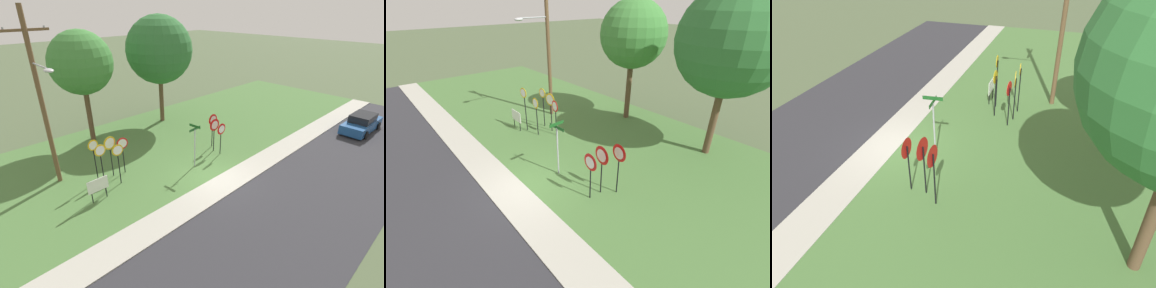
% 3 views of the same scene
% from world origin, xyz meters
% --- Properties ---
extents(ground_plane, '(160.00, 160.00, 0.00)m').
position_xyz_m(ground_plane, '(0.00, 0.00, 0.00)').
color(ground_plane, '#4C5B3D').
extents(road_asphalt, '(44.00, 6.40, 0.01)m').
position_xyz_m(road_asphalt, '(0.00, -4.80, 0.01)').
color(road_asphalt, '#2D2D33').
rests_on(road_asphalt, ground_plane).
extents(sidewalk_strip, '(44.00, 1.60, 0.06)m').
position_xyz_m(sidewalk_strip, '(0.00, -0.80, 0.03)').
color(sidewalk_strip, '#ADAA9E').
rests_on(sidewalk_strip, ground_plane).
extents(grass_median, '(44.00, 12.00, 0.04)m').
position_xyz_m(grass_median, '(0.00, 6.00, 0.02)').
color(grass_median, '#477038').
rests_on(grass_median, ground_plane).
extents(stop_sign_near_left, '(0.65, 0.11, 2.41)m').
position_xyz_m(stop_sign_near_left, '(-4.23, 3.27, 1.77)').
color(stop_sign_near_left, black).
rests_on(stop_sign_near_left, grass_median).
extents(stop_sign_near_right, '(0.62, 0.11, 2.81)m').
position_xyz_m(stop_sign_near_right, '(-5.26, 3.09, 2.04)').
color(stop_sign_near_right, black).
rests_on(stop_sign_near_right, grass_median).
extents(stop_sign_far_left, '(0.77, 0.13, 2.51)m').
position_xyz_m(stop_sign_far_left, '(-4.13, 4.26, 1.88)').
color(stop_sign_far_left, black).
rests_on(stop_sign_far_left, grass_median).
extents(stop_sign_far_center, '(0.60, 0.12, 2.59)m').
position_xyz_m(stop_sign_far_center, '(-5.06, 4.31, 1.87)').
color(stop_sign_far_center, black).
rests_on(stop_sign_far_center, grass_median).
extents(stop_sign_far_right, '(0.69, 0.12, 2.26)m').
position_xyz_m(stop_sign_far_right, '(-3.43, 4.12, 1.67)').
color(stop_sign_far_right, black).
rests_on(stop_sign_far_right, grass_median).
extents(yield_sign_near_left, '(0.76, 0.10, 2.19)m').
position_xyz_m(yield_sign_near_left, '(2.43, 1.71, 1.66)').
color(yield_sign_near_left, black).
rests_on(yield_sign_near_left, grass_median).
extents(yield_sign_near_right, '(0.84, 0.12, 2.33)m').
position_xyz_m(yield_sign_near_right, '(2.44, 2.32, 1.77)').
color(yield_sign_near_right, black).
rests_on(yield_sign_near_right, grass_median).
extents(yield_sign_far_left, '(0.78, 0.11, 2.40)m').
position_xyz_m(yield_sign_far_left, '(2.88, 2.88, 1.83)').
color(yield_sign_far_left, black).
rests_on(yield_sign_far_left, grass_median).
extents(street_name_post, '(0.96, 0.81, 2.73)m').
position_xyz_m(street_name_post, '(0.07, 1.78, 1.68)').
color(street_name_post, '#9EA0A8').
rests_on(street_name_post, grass_median).
extents(utility_pole, '(2.10, 2.41, 9.08)m').
position_xyz_m(utility_pole, '(-6.58, 5.79, 4.93)').
color(utility_pole, brown).
rests_on(utility_pole, grass_median).
extents(notice_board, '(1.10, 0.05, 1.25)m').
position_xyz_m(notice_board, '(-5.82, 2.71, 0.87)').
color(notice_board, black).
rests_on(notice_board, grass_median).
extents(oak_tree_left, '(4.19, 4.19, 7.69)m').
position_xyz_m(oak_tree_left, '(-2.63, 9.73, 5.60)').
color(oak_tree_left, brown).
rests_on(oak_tree_left, grass_median).
extents(oak_tree_right, '(5.22, 5.22, 8.48)m').
position_xyz_m(oak_tree_right, '(3.60, 9.34, 5.89)').
color(oak_tree_right, brown).
rests_on(oak_tree_right, grass_median).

